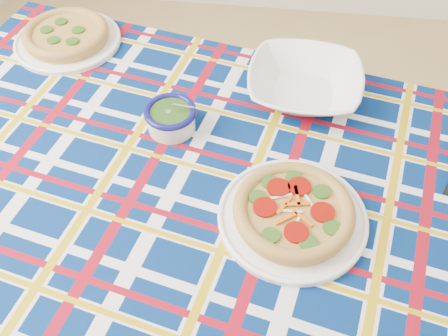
% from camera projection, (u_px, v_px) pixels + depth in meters
% --- Properties ---
extents(dining_table, '(1.65, 1.23, 0.70)m').
position_uv_depth(dining_table, '(211.00, 209.00, 1.07)').
color(dining_table, brown).
rests_on(dining_table, floor).
extents(tablecloth, '(1.69, 1.26, 0.10)m').
position_uv_depth(tablecloth, '(211.00, 203.00, 1.06)').
color(tablecloth, '#041F56').
rests_on(tablecloth, dining_table).
extents(main_focaccia_plate, '(0.34, 0.34, 0.06)m').
position_uv_depth(main_focaccia_plate, '(294.00, 211.00, 0.95)').
color(main_focaccia_plate, '#B1843F').
rests_on(main_focaccia_plate, tablecloth).
extents(pesto_bowl, '(0.15, 0.15, 0.07)m').
position_uv_depth(pesto_bowl, '(171.00, 117.00, 1.11)').
color(pesto_bowl, '#1A370F').
rests_on(pesto_bowl, tablecloth).
extents(serving_bowl, '(0.28, 0.28, 0.07)m').
position_uv_depth(serving_bowl, '(304.00, 84.00, 1.18)').
color(serving_bowl, white).
rests_on(serving_bowl, tablecloth).
extents(second_focaccia_plate, '(0.37, 0.37, 0.05)m').
position_uv_depth(second_focaccia_plate, '(66.00, 35.00, 1.32)').
color(second_focaccia_plate, '#B1843F').
rests_on(second_focaccia_plate, tablecloth).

